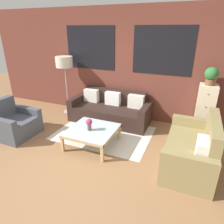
{
  "coord_description": "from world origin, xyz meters",
  "views": [
    {
      "loc": [
        1.75,
        -2.5,
        2.29
      ],
      "look_at": [
        0.14,
        1.29,
        0.55
      ],
      "focal_mm": 32.0,
      "sensor_mm": 36.0,
      "label": 1
    }
  ],
  "objects": [
    {
      "name": "coffee_table",
      "position": [
        -0.05,
        0.68,
        0.32
      ],
      "size": [
        0.95,
        0.95,
        0.37
      ],
      "color": "silver",
      "rests_on": "ground_plane"
    },
    {
      "name": "couch_dark",
      "position": [
        -0.18,
        1.95,
        0.28
      ],
      "size": [
        2.05,
        0.88,
        0.78
      ],
      "color": "black",
      "rests_on": "ground_plane"
    },
    {
      "name": "settee_vintage",
      "position": [
        1.89,
        0.78,
        0.31
      ],
      "size": [
        0.8,
        1.55,
        0.92
      ],
      "color": "olive",
      "rests_on": "ground_plane"
    },
    {
      "name": "flower_vase",
      "position": [
        -0.07,
        0.63,
        0.52
      ],
      "size": [
        0.13,
        0.13,
        0.25
      ],
      "color": "brown",
      "rests_on": "coffee_table"
    },
    {
      "name": "rug",
      "position": [
        -0.05,
        1.24,
        0.0
      ],
      "size": [
        2.16,
        1.52,
        0.0
      ],
      "color": "silver",
      "rests_on": "ground_plane"
    },
    {
      "name": "armchair_corner",
      "position": [
        -1.88,
        0.39,
        0.28
      ],
      "size": [
        0.8,
        0.86,
        0.84
      ],
      "color": "#474C56",
      "rests_on": "ground_plane"
    },
    {
      "name": "drawer_cabinet",
      "position": [
        2.05,
        2.16,
        0.58
      ],
      "size": [
        0.38,
        0.42,
        1.16
      ],
      "color": "beige",
      "rests_on": "ground_plane"
    },
    {
      "name": "floor_lamp",
      "position": [
        -1.56,
        2.02,
        1.4
      ],
      "size": [
        0.46,
        0.46,
        1.59
      ],
      "color": "#B2B2B7",
      "rests_on": "ground_plane"
    },
    {
      "name": "potted_plant",
      "position": [
        2.05,
        2.16,
        1.37
      ],
      "size": [
        0.28,
        0.28,
        0.38
      ],
      "color": "brown",
      "rests_on": "drawer_cabinet"
    },
    {
      "name": "ground_plane",
      "position": [
        0.0,
        0.0,
        0.0
      ],
      "size": [
        16.0,
        16.0,
        0.0
      ],
      "primitive_type": "plane",
      "color": "#8E6642"
    },
    {
      "name": "wall_back_brick",
      "position": [
        0.0,
        2.44,
        1.41
      ],
      "size": [
        8.4,
        0.09,
        2.8
      ],
      "color": "brown",
      "rests_on": "ground_plane"
    }
  ]
}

